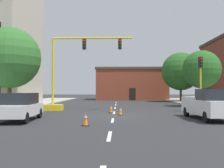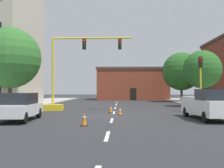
{
  "view_description": "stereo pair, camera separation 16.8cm",
  "coord_description": "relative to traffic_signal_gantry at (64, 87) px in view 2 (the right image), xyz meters",
  "views": [
    {
      "loc": [
        0.4,
        -19.55,
        1.96
      ],
      "look_at": [
        -0.25,
        5.34,
        2.48
      ],
      "focal_mm": 41.95,
      "sensor_mm": 36.0,
      "label": 1
    },
    {
      "loc": [
        0.56,
        -19.55,
        1.96
      ],
      "look_at": [
        -0.25,
        5.34,
        2.48
      ],
      "focal_mm": 41.95,
      "sensor_mm": 36.0,
      "label": 2
    }
  ],
  "objects": [
    {
      "name": "ground_plane",
      "position": [
        4.76,
        -4.69,
        -2.2
      ],
      "size": [
        160.0,
        160.0,
        0.0
      ],
      "primitive_type": "plane",
      "color": "#2D2D30"
    },
    {
      "name": "sidewalk_left",
      "position": [
        -6.83,
        3.31,
        -2.13
      ],
      "size": [
        6.0,
        56.0,
        0.14
      ],
      "primitive_type": "cube",
      "color": "#B2ADA3",
      "rests_on": "ground_plane"
    },
    {
      "name": "lane_stripe_seg_1",
      "position": [
        4.76,
        -13.19,
        -2.19
      ],
      "size": [
        0.16,
        2.4,
        0.01
      ],
      "primitive_type": "cube",
      "color": "silver",
      "rests_on": "ground_plane"
    },
    {
      "name": "lane_stripe_seg_2",
      "position": [
        4.76,
        -7.69,
        -2.19
      ],
      "size": [
        0.16,
        2.4,
        0.01
      ],
      "primitive_type": "cube",
      "color": "silver",
      "rests_on": "ground_plane"
    },
    {
      "name": "lane_stripe_seg_3",
      "position": [
        4.76,
        -2.19,
        -2.19
      ],
      "size": [
        0.16,
        2.4,
        0.01
      ],
      "primitive_type": "cube",
      "color": "silver",
      "rests_on": "ground_plane"
    },
    {
      "name": "lane_stripe_seg_4",
      "position": [
        4.76,
        3.31,
        -2.19
      ],
      "size": [
        0.16,
        2.4,
        0.01
      ],
      "primitive_type": "cube",
      "color": "silver",
      "rests_on": "ground_plane"
    },
    {
      "name": "lane_stripe_seg_5",
      "position": [
        4.76,
        8.81,
        -2.19
      ],
      "size": [
        0.16,
        2.4,
        0.01
      ],
      "primitive_type": "cube",
      "color": "silver",
      "rests_on": "ground_plane"
    },
    {
      "name": "lane_stripe_seg_6",
      "position": [
        4.76,
        14.31,
        -2.19
      ],
      "size": [
        0.16,
        2.4,
        0.01
      ],
      "primitive_type": "cube",
      "color": "silver",
      "rests_on": "ground_plane"
    },
    {
      "name": "building_brick_center",
      "position": [
        7.59,
        26.2,
        0.82
      ],
      "size": [
        13.47,
        7.66,
        6.02
      ],
      "color": "brown",
      "rests_on": "ground_plane"
    },
    {
      "name": "traffic_signal_gantry",
      "position": [
        0.0,
        0.0,
        0.0
      ],
      "size": [
        8.28,
        1.2,
        6.83
      ],
      "color": "yellow",
      "rests_on": "ground_plane"
    },
    {
      "name": "traffic_light_pole_right",
      "position": [
        12.28,
        -1.32,
        1.33
      ],
      "size": [
        0.32,
        0.47,
        4.8
      ],
      "color": "yellow",
      "rests_on": "ground_plane"
    },
    {
      "name": "tree_left_near",
      "position": [
        -5.13,
        0.09,
        2.74
      ],
      "size": [
        5.76,
        5.76,
        7.82
      ],
      "color": "#4C3823",
      "rests_on": "ground_plane"
    },
    {
      "name": "tree_right_far",
      "position": [
        14.88,
        17.05,
        2.59
      ],
      "size": [
        5.97,
        5.97,
        7.78
      ],
      "color": "brown",
      "rests_on": "ground_plane"
    },
    {
      "name": "tree_right_mid",
      "position": [
        14.49,
        5.42,
        2.0
      ],
      "size": [
        4.28,
        4.28,
        6.36
      ],
      "color": "#4C3823",
      "rests_on": "ground_plane"
    },
    {
      "name": "pickup_truck_white",
      "position": [
        11.07,
        -6.96,
        -1.22
      ],
      "size": [
        2.32,
        5.51,
        1.99
      ],
      "color": "white",
      "rests_on": "ground_plane"
    },
    {
      "name": "sedan_white_near_left",
      "position": [
        -1.03,
        -8.04,
        -1.31
      ],
      "size": [
        2.07,
        4.58,
        1.74
      ],
      "color": "white",
      "rests_on": "ground_plane"
    },
    {
      "name": "traffic_cone_roadside_a",
      "position": [
        4.51,
        -2.38,
        -1.89
      ],
      "size": [
        0.36,
        0.36,
        0.64
      ],
      "color": "black",
      "rests_on": "ground_plane"
    },
    {
      "name": "traffic_cone_roadside_b",
      "position": [
        3.37,
        -10.19,
        -1.84
      ],
      "size": [
        0.36,
        0.36,
        0.72
      ],
      "color": "black",
      "rests_on": "ground_plane"
    },
    {
      "name": "traffic_cone_roadside_c",
      "position": [
        5.28,
        -4.3,
        -1.9
      ],
      "size": [
        0.36,
        0.36,
        0.61
      ],
      "color": "black",
      "rests_on": "ground_plane"
    }
  ]
}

